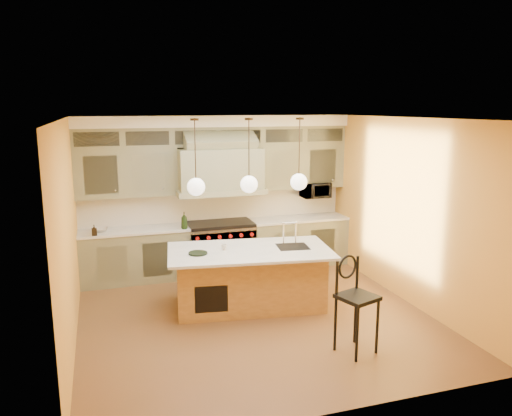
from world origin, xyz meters
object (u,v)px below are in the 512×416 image
object	(u,v)px
counter_stool	(355,298)
kitchen_island	(250,277)
range	(221,247)
microwave	(315,190)

from	to	relation	value
counter_stool	kitchen_island	bearing A→B (deg)	96.09
counter_stool	range	bearing A→B (deg)	85.52
kitchen_island	counter_stool	world-z (taller)	kitchen_island
counter_stool	microwave	world-z (taller)	microwave
range	microwave	world-z (taller)	microwave
counter_stool	microwave	bearing A→B (deg)	54.98
range	microwave	xyz separation A→B (m)	(1.95, 0.11, 0.96)
kitchen_island	range	bearing A→B (deg)	99.69
counter_stool	microwave	xyz separation A→B (m)	(1.06, 3.62, 0.74)
kitchen_island	microwave	distance (m)	2.80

